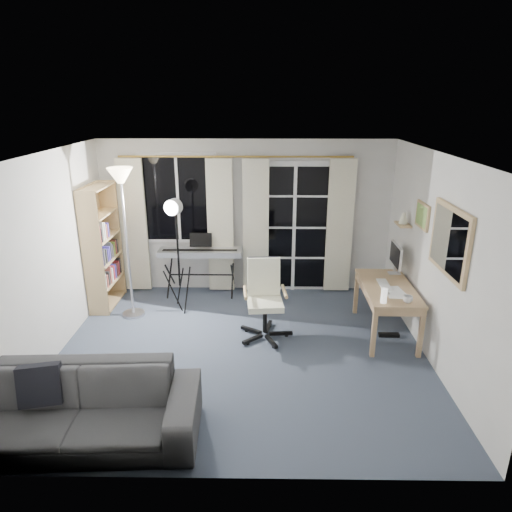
{
  "coord_description": "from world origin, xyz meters",
  "views": [
    {
      "loc": [
        0.25,
        -4.95,
        2.98
      ],
      "look_at": [
        0.17,
        0.35,
        1.13
      ],
      "focal_mm": 32.0,
      "sensor_mm": 36.0,
      "label": 1
    }
  ],
  "objects": [
    {
      "name": "mug",
      "position": [
        1.98,
        -0.0,
        0.73
      ],
      "size": [
        0.11,
        0.09,
        0.11
      ],
      "primitive_type": "imported",
      "rotation": [
        0.0,
        0.0,
        -0.02
      ],
      "color": "silver",
      "rests_on": "desk"
    },
    {
      "name": "bookshelf",
      "position": [
        -2.12,
        1.35,
        0.86
      ],
      "size": [
        0.3,
        0.85,
        1.82
      ],
      "rotation": [
        0.0,
        0.0,
        -0.02
      ],
      "color": "tan",
      "rests_on": "floor"
    },
    {
      "name": "studio_light",
      "position": [
        -0.96,
        1.13,
        1.37
      ],
      "size": [
        0.38,
        0.38,
        1.71
      ],
      "rotation": [
        0.0,
        0.0,
        -0.33
      ],
      "color": "black",
      "rests_on": "floor"
    },
    {
      "name": "sofa",
      "position": [
        -1.44,
        -1.55,
        0.44
      ],
      "size": [
        2.25,
        0.75,
        0.87
      ],
      "rotation": [
        0.0,
        0.0,
        0.05
      ],
      "color": "#323235",
      "rests_on": "floor"
    },
    {
      "name": "framed_print",
      "position": [
        2.23,
        0.55,
        1.6
      ],
      "size": [
        0.03,
        0.42,
        0.32
      ],
      "color": "tan",
      "rests_on": "floor"
    },
    {
      "name": "keyboard_piano",
      "position": [
        -0.7,
        1.7,
        0.7
      ],
      "size": [
        1.28,
        0.62,
        0.93
      ],
      "rotation": [
        0.0,
        0.0,
        0.0
      ],
      "color": "black",
      "rests_on": "floor"
    },
    {
      "name": "french_door",
      "position": [
        0.75,
        1.97,
        1.03
      ],
      "size": [
        1.32,
        0.09,
        2.11
      ],
      "color": "white",
      "rests_on": "floor"
    },
    {
      "name": "desk",
      "position": [
        1.88,
        0.5,
        0.59
      ],
      "size": [
        0.65,
        1.27,
        0.67
      ],
      "rotation": [
        0.0,
        0.0,
        -0.02
      ],
      "color": "#9D7F51",
      "rests_on": "floor"
    },
    {
      "name": "window",
      "position": [
        -1.05,
        1.97,
        1.5
      ],
      "size": [
        1.2,
        0.08,
        1.4
      ],
      "color": "white",
      "rests_on": "floor"
    },
    {
      "name": "wall_mirror",
      "position": [
        2.22,
        -0.35,
        1.55
      ],
      "size": [
        0.04,
        0.94,
        0.74
      ],
      "color": "tan",
      "rests_on": "floor"
    },
    {
      "name": "desk_clutter",
      "position": [
        1.82,
        0.28,
        0.53
      ],
      "size": [
        0.4,
        0.76,
        0.85
      ],
      "rotation": [
        0.0,
        0.0,
        -0.02
      ],
      "color": "white",
      "rests_on": "desk"
    },
    {
      "name": "office_chair",
      "position": [
        0.28,
        0.48,
        0.6
      ],
      "size": [
        0.69,
        0.71,
        1.02
      ],
      "rotation": [
        0.0,
        0.0,
        0.09
      ],
      "color": "black",
      "rests_on": "floor"
    },
    {
      "name": "floor",
      "position": [
        0.0,
        0.0,
        -0.01
      ],
      "size": [
        4.5,
        4.0,
        0.02
      ],
      "primitive_type": "cube",
      "color": "#35404E",
      "rests_on": "ground"
    },
    {
      "name": "monitor",
      "position": [
        2.08,
        0.95,
        0.93
      ],
      "size": [
        0.16,
        0.49,
        0.42
      ],
      "rotation": [
        0.0,
        0.0,
        -0.02
      ],
      "color": "silver",
      "rests_on": "desk"
    },
    {
      "name": "torchiere_lamp",
      "position": [
        -1.61,
        0.99,
        1.7
      ],
      "size": [
        0.44,
        0.44,
        2.12
      ],
      "rotation": [
        0.0,
        0.0,
        -0.38
      ],
      "color": "#B2B2B7",
      "rests_on": "floor"
    },
    {
      "name": "curtains",
      "position": [
        -0.14,
        1.88,
        1.09
      ],
      "size": [
        3.6,
        0.07,
        2.13
      ],
      "color": "gold",
      "rests_on": "floor"
    },
    {
      "name": "wall_shelf",
      "position": [
        2.16,
        1.05,
        1.41
      ],
      "size": [
        0.16,
        0.3,
        0.18
      ],
      "color": "tan",
      "rests_on": "floor"
    }
  ]
}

